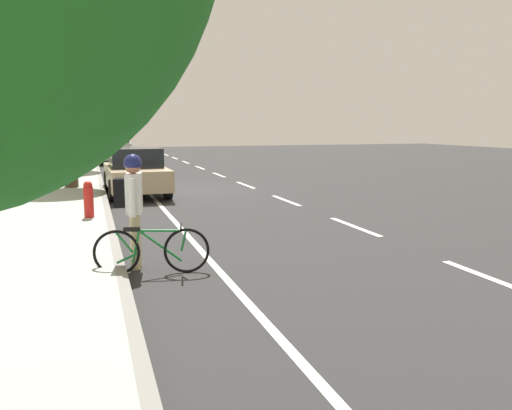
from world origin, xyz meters
The scene contains 13 objects.
ground centered at (0.00, 0.00, 0.00)m, with size 73.49×73.49×0.00m, color #2B2B2B.
sidewalk centered at (4.44, 0.00, 0.07)m, with size 4.29×45.93×0.13m, color #99A198.
curb_edge centered at (2.22, 0.00, 0.07)m, with size 0.16×45.93×0.13m, color gray.
lane_stripe_centre centered at (-2.96, -0.86, 0.00)m, with size 0.14×44.20×0.01m.
lane_stripe_bike_edge centered at (0.75, 0.00, 0.00)m, with size 0.12×45.93×0.01m, color white.
parked_suv_silver_nearest centered at (1.17, -14.23, 1.03)m, with size 2.10×4.77×1.99m.
parked_sedan_tan_second centered at (1.20, 0.57, 0.75)m, with size 1.91×4.44×1.52m.
bicycle_at_curb centered at (1.76, 9.87, 0.37)m, with size 1.72×0.48×0.75m.
cyclist_with_backpack centered at (1.98, 9.42, 1.11)m, with size 0.46×0.61×1.80m.
street_tree_near_cyclist centered at (3.22, -15.80, 3.79)m, with size 3.44×3.44×5.41m.
street_tree_mid_block centered at (3.22, -8.68, 4.42)m, with size 2.95×2.95×5.83m.
street_tree_far_end centered at (3.22, -1.08, 3.46)m, with size 2.85×2.85×4.62m.
fire_hydrant centered at (2.65, 5.25, 0.56)m, with size 0.22×0.22×0.84m.
Camera 1 is at (2.57, 17.51, 2.23)m, focal length 35.97 mm.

